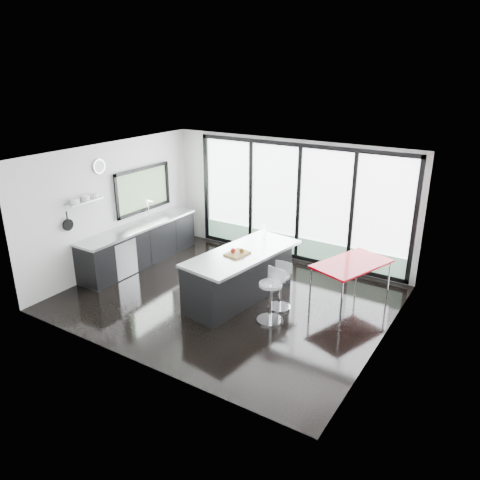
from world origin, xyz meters
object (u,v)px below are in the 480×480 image
Objects in this scene: bar_stool_near at (270,302)px; bar_stool_far at (280,291)px; red_table at (350,282)px; island at (240,274)px.

bar_stool_far is at bearing 108.32° from bar_stool_near.
bar_stool_far is 1.41m from red_table.
bar_stool_far is (0.85, 0.07, -0.17)m from island.
bar_stool_near is 0.53m from bar_stool_far.
island is at bearing -150.68° from red_table.
island is 2.13m from red_table.
bar_stool_near is at bearing -121.76° from red_table.
island is 1.72× the size of red_table.
island is 3.74× the size of bar_stool_far.
red_table reaches higher than bar_stool_far.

